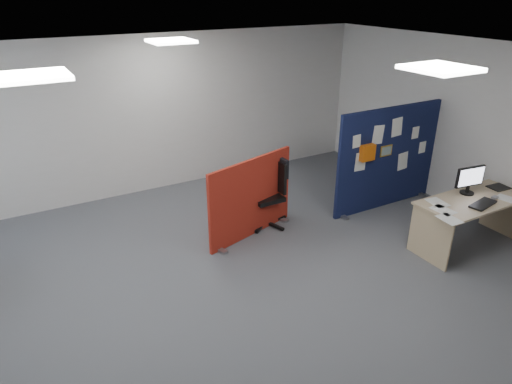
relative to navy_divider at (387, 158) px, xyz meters
name	(u,v)px	position (x,y,z in m)	size (l,w,h in m)	color
floor	(220,298)	(-3.46, -0.93, -0.85)	(9.00, 9.00, 0.00)	#505257
ceiling	(210,67)	(-3.46, -0.93, 1.85)	(9.00, 7.00, 0.02)	white
wall_back	(128,119)	(-3.46, 2.57, 0.50)	(9.00, 0.02, 2.70)	silver
wall_right	(486,134)	(1.04, -0.93, 0.50)	(0.02, 7.00, 2.70)	silver
ceiling_lights	(213,59)	(-3.13, -0.26, 1.82)	(4.10, 4.10, 0.04)	white
navy_divider	(387,158)	(0.00, 0.00, 0.00)	(2.05, 0.30, 1.69)	black
main_desk	(469,210)	(0.12, -1.51, -0.30)	(1.62, 0.72, 0.73)	tan
monitor_main	(470,179)	(0.19, -1.38, 0.11)	(0.46, 0.19, 0.40)	black
keyboard	(483,204)	(0.07, -1.73, -0.11)	(0.45, 0.18, 0.03)	black
mouse	(495,197)	(0.38, -1.68, -0.10)	(0.10, 0.06, 0.03)	gray
paper_tray	(499,187)	(0.76, -1.47, -0.11)	(0.28, 0.22, 0.01)	black
red_divider	(251,199)	(-2.40, 0.22, -0.26)	(1.54, 0.49, 1.19)	maroon
office_chair	(272,188)	(-1.95, 0.38, -0.25)	(0.66, 0.70, 1.05)	black
desk_papers	(460,207)	(-0.27, -1.63, -0.12)	(1.44, 0.73, 0.00)	white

